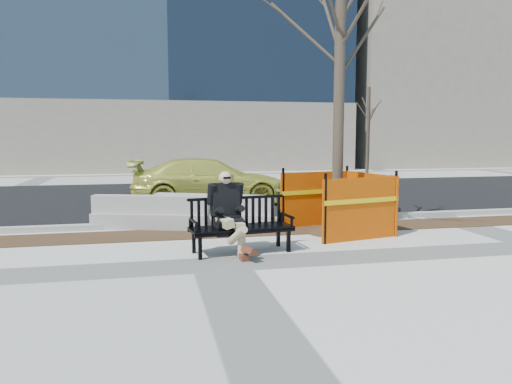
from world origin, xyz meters
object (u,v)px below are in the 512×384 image
seated_man (227,253)px  sedan (210,203)px  tree_fence (336,232)px  jersey_barrier_left (151,229)px  jersey_barrier_right (214,228)px  bench (241,252)px

seated_man → sedan: seated_man is taller
seated_man → tree_fence: size_ratio=0.22×
seated_man → jersey_barrier_left: bearing=109.3°
jersey_barrier_right → seated_man: bearing=-68.0°
jersey_barrier_left → jersey_barrier_right: size_ratio=0.97×
tree_fence → sedan: size_ratio=1.44×
seated_man → jersey_barrier_right: (0.06, 2.38, 0.00)m
jersey_barrier_right → tree_fence: bearing=1.4°
tree_fence → jersey_barrier_left: 4.15m
bench → jersey_barrier_right: (-0.20, 2.39, 0.00)m
jersey_barrier_right → bench: bearing=-61.9°
bench → jersey_barrier_right: size_ratio=0.69×
seated_man → jersey_barrier_right: bearing=81.2°
sedan → jersey_barrier_right: bearing=179.5°
jersey_barrier_left → seated_man: bearing=-45.9°
bench → jersey_barrier_right: 2.40m
jersey_barrier_left → jersey_barrier_right: 1.41m
bench → jersey_barrier_right: bearing=87.3°
bench → sedan: 6.51m
tree_fence → jersey_barrier_right: (-2.55, 1.03, 0.00)m
sedan → jersey_barrier_left: 4.25m
bench → jersey_barrier_left: bearing=113.4°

